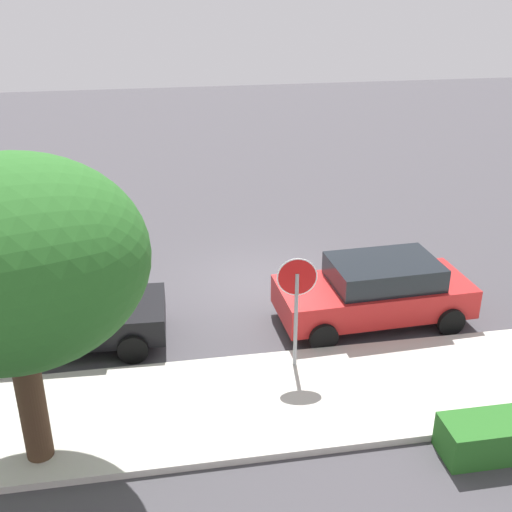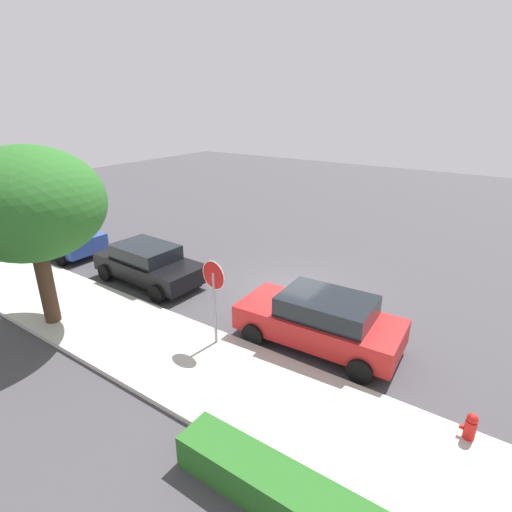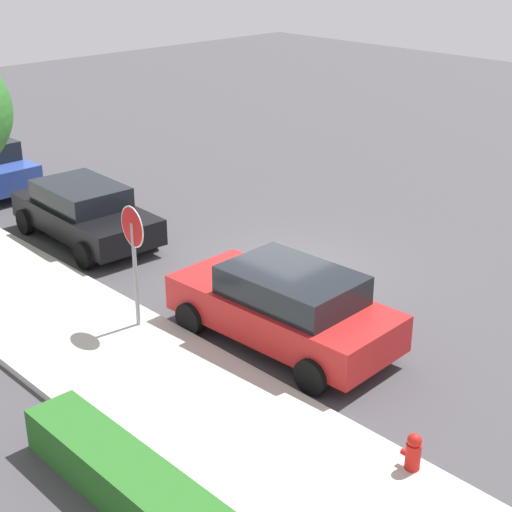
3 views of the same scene
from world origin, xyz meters
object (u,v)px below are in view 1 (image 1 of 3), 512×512
object	(u,v)px
parked_car_black	(63,314)
street_tree_near_corner	(14,261)
parked_car_red	(376,290)
stop_sign	(297,295)

from	to	relation	value
parked_car_black	street_tree_near_corner	world-z (taller)	street_tree_near_corner
street_tree_near_corner	parked_car_red	bearing A→B (deg)	-152.93
parked_car_red	parked_car_black	xyz separation A→B (m)	(7.03, -0.18, -0.05)
stop_sign	parked_car_black	world-z (taller)	stop_sign
parked_car_red	street_tree_near_corner	bearing A→B (deg)	27.07
parked_car_red	stop_sign	bearing A→B (deg)	36.02
parked_car_red	street_tree_near_corner	size ratio (longest dim) A/B	0.85
parked_car_black	street_tree_near_corner	xyz separation A→B (m)	(-0.04, 3.75, 2.99)
stop_sign	street_tree_near_corner	bearing A→B (deg)	22.08
parked_car_red	street_tree_near_corner	world-z (taller)	street_tree_near_corner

